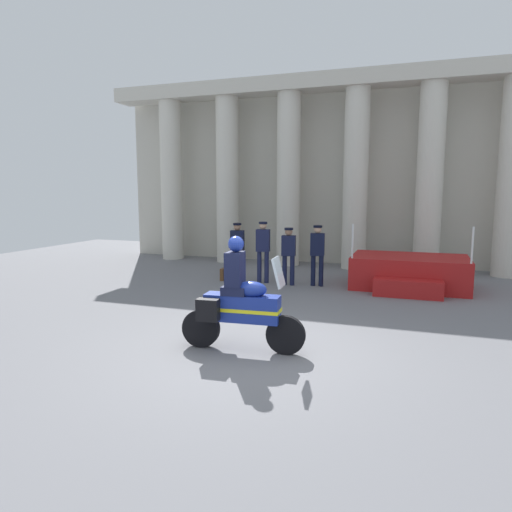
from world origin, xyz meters
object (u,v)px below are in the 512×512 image
object	(u,v)px
motorcycle_with_rider	(238,303)
reviewing_stand	(409,273)
officer_in_row_0	(237,247)
briefcase_on_ground	(223,274)
officer_in_row_3	(317,250)
officer_in_row_2	(289,251)
officer_in_row_1	(263,247)

from	to	relation	value
motorcycle_with_rider	reviewing_stand	bearing A→B (deg)	62.66
officer_in_row_0	motorcycle_with_rider	xyz separation A→B (m)	(2.21, -5.56, -0.20)
motorcycle_with_rider	briefcase_on_ground	size ratio (longest dim) A/B	5.81
officer_in_row_3	briefcase_on_ground	bearing A→B (deg)	-4.96
officer_in_row_2	briefcase_on_ground	bearing A→B (deg)	-7.98
officer_in_row_1	officer_in_row_3	distance (m)	1.56
reviewing_stand	officer_in_row_3	bearing A→B (deg)	-167.51
motorcycle_with_rider	officer_in_row_0	bearing A→B (deg)	107.09
reviewing_stand	officer_in_row_0	xyz separation A→B (m)	(-4.77, -0.55, 0.58)
motorcycle_with_rider	briefcase_on_ground	world-z (taller)	motorcycle_with_rider
officer_in_row_1	motorcycle_with_rider	bearing A→B (deg)	97.12
motorcycle_with_rider	briefcase_on_ground	xyz separation A→B (m)	(-2.62, 5.47, -0.61)
reviewing_stand	officer_in_row_1	world-z (taller)	reviewing_stand
reviewing_stand	briefcase_on_ground	distance (m)	5.23
officer_in_row_1	officer_in_row_2	size ratio (longest dim) A/B	1.09
officer_in_row_3	motorcycle_with_rider	xyz separation A→B (m)	(-0.15, -5.58, -0.20)
officer_in_row_3	motorcycle_with_rider	world-z (taller)	motorcycle_with_rider
officer_in_row_3	motorcycle_with_rider	size ratio (longest dim) A/B	0.80
officer_in_row_1	officer_in_row_3	world-z (taller)	officer_in_row_1
officer_in_row_2	motorcycle_with_rider	world-z (taller)	motorcycle_with_rider
officer_in_row_0	officer_in_row_1	bearing A→B (deg)	170.45
reviewing_stand	briefcase_on_ground	bearing A→B (deg)	-172.95
officer_in_row_2	briefcase_on_ground	xyz separation A→B (m)	(-1.99, 0.03, -0.77)
reviewing_stand	officer_in_row_2	size ratio (longest dim) A/B	1.88
reviewing_stand	motorcycle_with_rider	xyz separation A→B (m)	(-2.57, -6.11, 0.38)
officer_in_row_2	motorcycle_with_rider	bearing A→B (deg)	89.43
reviewing_stand	officer_in_row_0	bearing A→B (deg)	-173.38
officer_in_row_2	briefcase_on_ground	distance (m)	2.13
reviewing_stand	officer_in_row_2	bearing A→B (deg)	-168.17
reviewing_stand	officer_in_row_3	xyz separation A→B (m)	(-2.41, -0.53, 0.57)
officer_in_row_3	briefcase_on_ground	world-z (taller)	officer_in_row_3
motorcycle_with_rider	briefcase_on_ground	distance (m)	6.10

